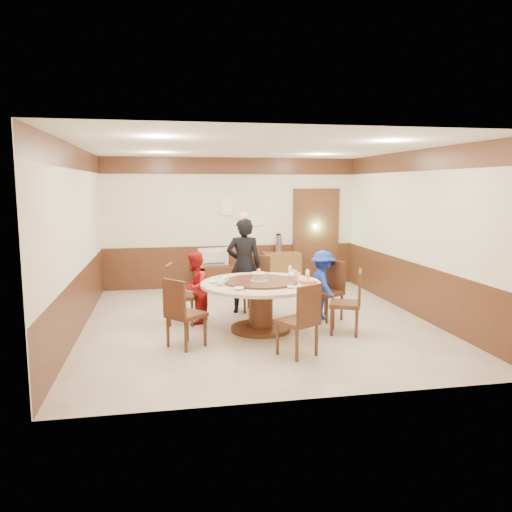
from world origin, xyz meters
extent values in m
plane|color=#C2AE9B|center=(0.00, 0.00, 0.00)|extent=(6.00, 6.00, 0.00)
plane|color=silver|center=(0.00, 0.00, 2.80)|extent=(6.00, 6.00, 0.00)
cube|color=beige|center=(0.00, 3.00, 1.40)|extent=(5.50, 0.04, 2.80)
cube|color=beige|center=(0.00, -3.00, 1.40)|extent=(5.50, 0.04, 2.80)
cube|color=beige|center=(-2.75, 0.00, 1.40)|extent=(0.04, 6.00, 2.80)
cube|color=beige|center=(2.75, 0.00, 1.40)|extent=(0.04, 6.00, 2.80)
cube|color=#472616|center=(0.00, 0.00, 0.45)|extent=(5.50, 6.00, 0.90)
cube|color=#472616|center=(0.00, 0.00, 2.62)|extent=(5.50, 6.00, 0.35)
cube|color=#472616|center=(1.90, 2.95, 1.05)|extent=(1.05, 0.08, 2.18)
cube|color=#88D29B|center=(1.90, 2.97, 1.05)|extent=(0.88, 0.02, 2.05)
cylinder|color=#472616|center=(-0.03, -0.46, 0.03)|extent=(0.92, 0.92, 0.06)
cylinder|color=#472616|center=(-0.03, -0.46, 0.35)|extent=(0.37, 0.37, 0.65)
cylinder|color=beige|center=(-0.03, -0.46, 0.72)|extent=(1.83, 1.83, 0.05)
cylinder|color=#472616|center=(-0.03, -0.46, 0.77)|extent=(1.12, 1.12, 0.03)
cube|color=#472616|center=(1.16, -0.04, 0.45)|extent=(0.60, 0.60, 0.06)
cube|color=#472616|center=(1.34, 0.06, 0.72)|extent=(0.24, 0.39, 0.50)
cube|color=#472616|center=(1.16, -0.04, 0.21)|extent=(0.36, 0.36, 0.42)
cube|color=#472616|center=(0.12, 0.70, 0.45)|extent=(0.57, 0.57, 0.06)
cube|color=#472616|center=(0.19, 0.89, 0.72)|extent=(0.41, 0.18, 0.50)
cube|color=#472616|center=(0.12, 0.70, 0.21)|extent=(0.36, 0.36, 0.42)
cube|color=#472616|center=(-1.19, 0.15, 0.45)|extent=(0.53, 0.53, 0.06)
cube|color=#472616|center=(-1.40, 0.20, 0.72)|extent=(0.14, 0.42, 0.50)
cube|color=#472616|center=(-1.19, 0.15, 0.21)|extent=(0.36, 0.36, 0.42)
cube|color=#472616|center=(-1.19, -1.04, 0.45)|extent=(0.62, 0.62, 0.06)
cube|color=#472616|center=(-1.36, -1.17, 0.72)|extent=(0.30, 0.35, 0.50)
cube|color=#472616|center=(-1.19, -1.04, 0.21)|extent=(0.36, 0.36, 0.42)
cube|color=#472616|center=(0.21, -1.66, 0.45)|extent=(0.60, 0.60, 0.06)
cube|color=#472616|center=(0.32, -1.84, 0.72)|extent=(0.38, 0.24, 0.50)
cube|color=#472616|center=(0.21, -1.66, 0.21)|extent=(0.36, 0.36, 0.42)
cube|color=#472616|center=(1.17, -0.85, 0.45)|extent=(0.58, 0.58, 0.06)
cube|color=#472616|center=(1.37, -0.94, 0.72)|extent=(0.20, 0.40, 0.50)
cube|color=#472616|center=(1.17, -0.85, 0.21)|extent=(0.36, 0.36, 0.42)
imported|color=black|center=(-0.11, 0.68, 0.83)|extent=(0.66, 0.49, 1.66)
imported|color=#AC1617|center=(-1.00, 0.13, 0.58)|extent=(0.62, 0.69, 1.17)
imported|color=#18349E|center=(1.11, 0.02, 0.58)|extent=(0.49, 0.78, 1.15)
cylinder|color=white|center=(-0.07, -0.47, 0.79)|extent=(0.27, 0.27, 0.01)
cylinder|color=tan|center=(-0.07, -0.47, 0.84)|extent=(0.21, 0.21, 0.10)
cylinder|color=white|center=(-0.07, -0.47, 0.90)|extent=(0.22, 0.22, 0.01)
sphere|color=pink|center=(-0.07, -0.47, 0.93)|extent=(0.06, 0.06, 0.06)
ellipsoid|color=white|center=(-0.66, -0.56, 0.81)|extent=(0.17, 0.15, 0.13)
ellipsoid|color=white|center=(0.52, -0.25, 0.81)|extent=(0.17, 0.15, 0.13)
imported|color=white|center=(-0.57, -0.12, 0.77)|extent=(0.16, 0.16, 0.04)
imported|color=white|center=(0.31, -0.97, 0.77)|extent=(0.12, 0.12, 0.04)
imported|color=white|center=(-0.44, -0.94, 0.77)|extent=(0.15, 0.15, 0.04)
imported|color=white|center=(0.58, -0.64, 0.77)|extent=(0.14, 0.14, 0.04)
imported|color=white|center=(-0.76, -0.37, 0.77)|extent=(0.14, 0.14, 0.03)
imported|color=white|center=(0.08, 0.17, 0.77)|extent=(0.14, 0.14, 0.04)
cylinder|color=white|center=(-0.28, -1.11, 0.76)|extent=(0.18, 0.18, 0.01)
cylinder|color=white|center=(0.42, 0.04, 0.76)|extent=(0.18, 0.18, 0.01)
cube|color=white|center=(0.62, -0.77, 0.76)|extent=(0.30, 0.20, 0.02)
cube|color=#EB501A|center=(0.62, -0.77, 0.79)|extent=(0.24, 0.15, 0.04)
cylinder|color=white|center=(0.51, -0.48, 0.83)|extent=(0.06, 0.06, 0.16)
cylinder|color=white|center=(0.70, -0.45, 0.83)|extent=(0.06, 0.06, 0.16)
cylinder|color=white|center=(0.53, -0.06, 0.83)|extent=(0.06, 0.06, 0.16)
cube|color=#472616|center=(-0.41, 2.75, 0.25)|extent=(0.85, 0.45, 0.50)
imported|color=gray|center=(-0.41, 2.75, 0.69)|extent=(0.68, 0.21, 0.39)
cube|color=brown|center=(1.08, 2.78, 0.38)|extent=(0.80, 0.40, 0.75)
cylinder|color=silver|center=(1.00, 2.78, 0.94)|extent=(0.15, 0.15, 0.38)
cube|color=white|center=(-0.10, 2.96, 1.75)|extent=(0.25, 0.00, 0.35)
cube|color=white|center=(0.55, 2.96, 1.45)|extent=(0.30, 0.00, 0.22)
camera|label=1|loc=(-1.48, -7.76, 2.22)|focal=35.00mm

